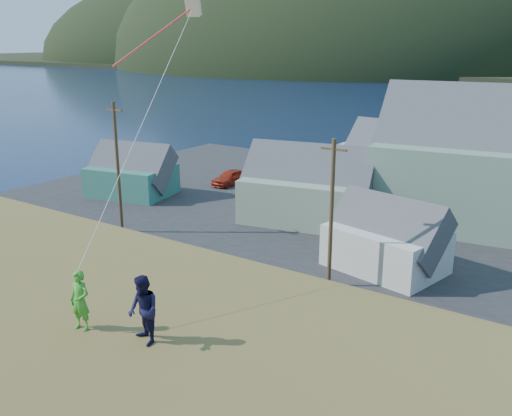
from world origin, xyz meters
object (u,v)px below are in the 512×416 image
at_px(shed_palegreen_near, 308,187).
at_px(shed_teal, 131,172).
at_px(kite_flyer_navy, 143,310).
at_px(shed_palegreen_far, 403,156).
at_px(kite_flyer_green, 80,301).
at_px(wharf, 434,160).
at_px(shed_white, 386,237).

bearing_deg(shed_palegreen_near, shed_teal, 176.60).
bearing_deg(shed_palegreen_near, kite_flyer_navy, -79.37).
distance_m(shed_palegreen_far, kite_flyer_green, 47.57).
bearing_deg(kite_flyer_navy, wharf, 122.73).
bearing_deg(kite_flyer_navy, shed_palegreen_near, 134.29).
xyz_separation_m(shed_palegreen_far, kite_flyer_navy, (10.24, -46.14, 5.13)).
bearing_deg(shed_white, shed_palegreen_near, 158.01).
height_order(wharf, shed_white, shed_white).
distance_m(wharf, shed_teal, 35.87).
bearing_deg(wharf, kite_flyer_green, -81.39).
height_order(shed_palegreen_near, kite_flyer_navy, kite_flyer_navy).
relative_size(shed_teal, shed_white, 1.05).
distance_m(wharf, kite_flyer_navy, 59.59).
xyz_separation_m(shed_teal, shed_white, (26.58, -3.81, -0.03)).
distance_m(shed_palegreen_near, kite_flyer_green, 32.71).
xyz_separation_m(shed_white, shed_palegreen_far, (-7.17, 22.19, 0.68)).
relative_size(shed_teal, shed_palegreen_near, 0.75).
bearing_deg(wharf, shed_palegreen_far, -88.01).
height_order(shed_palegreen_near, shed_palegreen_far, shed_palegreen_far).
relative_size(wharf, kite_flyer_green, 16.59).
distance_m(shed_teal, shed_white, 26.85).
bearing_deg(shed_palegreen_far, shed_palegreen_near, -92.17).
height_order(shed_teal, shed_palegreen_far, shed_palegreen_far).
relative_size(wharf, shed_palegreen_near, 2.28).
xyz_separation_m(shed_teal, kite_flyer_navy, (29.66, -27.75, 5.78)).
bearing_deg(shed_teal, shed_palegreen_near, -3.34).
height_order(shed_white, kite_flyer_navy, kite_flyer_navy).
distance_m(wharf, shed_palegreen_far, 12.25).
xyz_separation_m(shed_palegreen_near, kite_flyer_green, (10.37, -30.59, 5.15)).
height_order(wharf, kite_flyer_navy, kite_flyer_navy).
bearing_deg(shed_palegreen_far, kite_flyer_navy, -72.77).
xyz_separation_m(shed_teal, shed_palegreen_far, (19.41, 18.38, 0.65)).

